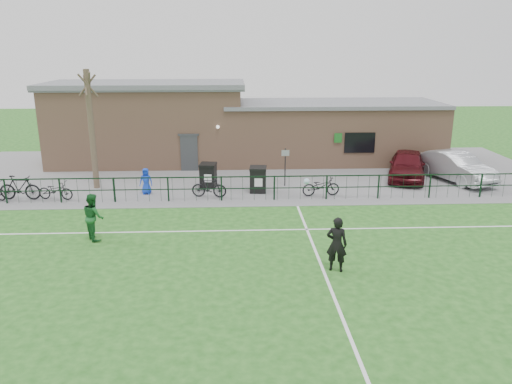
{
  "coord_description": "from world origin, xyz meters",
  "views": [
    {
      "loc": [
        -0.87,
        -14.64,
        7.1
      ],
      "look_at": [
        0.0,
        5.0,
        1.3
      ],
      "focal_mm": 35.0,
      "sensor_mm": 36.0,
      "label": 1
    }
  ],
  "objects_px": {
    "bare_tree": "(92,130)",
    "ball_ground": "(90,205)",
    "wheelie_bin_left": "(208,176)",
    "car_maroon": "(407,165)",
    "car_silver": "(455,166)",
    "bicycle_d": "(209,187)",
    "outfield_player": "(93,217)",
    "bicycle_c": "(56,190)",
    "sign_post": "(285,167)",
    "bicycle_e": "(321,186)",
    "spectator_child": "(146,181)",
    "wheelie_bin_right": "(258,180)",
    "bicycle_b": "(20,188)"
  },
  "relations": [
    {
      "from": "bicycle_e",
      "to": "sign_post",
      "type": "bearing_deg",
      "value": 34.99
    },
    {
      "from": "bicycle_d",
      "to": "bicycle_e",
      "type": "relative_size",
      "value": 0.93
    },
    {
      "from": "wheelie_bin_right",
      "to": "car_maroon",
      "type": "distance_m",
      "value": 8.55
    },
    {
      "from": "car_silver",
      "to": "bare_tree",
      "type": "bearing_deg",
      "value": 162.75
    },
    {
      "from": "bare_tree",
      "to": "wheelie_bin_left",
      "type": "bearing_deg",
      "value": -1.11
    },
    {
      "from": "outfield_player",
      "to": "sign_post",
      "type": "bearing_deg",
      "value": -80.17
    },
    {
      "from": "car_maroon",
      "to": "spectator_child",
      "type": "bearing_deg",
      "value": -150.82
    },
    {
      "from": "car_maroon",
      "to": "bicycle_e",
      "type": "bearing_deg",
      "value": -130.59
    },
    {
      "from": "bicycle_c",
      "to": "outfield_player",
      "type": "height_order",
      "value": "outfield_player"
    },
    {
      "from": "bicycle_b",
      "to": "bicycle_c",
      "type": "distance_m",
      "value": 1.67
    },
    {
      "from": "bare_tree",
      "to": "spectator_child",
      "type": "relative_size",
      "value": 4.62
    },
    {
      "from": "wheelie_bin_left",
      "to": "car_maroon",
      "type": "distance_m",
      "value": 10.88
    },
    {
      "from": "bicycle_b",
      "to": "wheelie_bin_right",
      "type": "bearing_deg",
      "value": -81.1
    },
    {
      "from": "bare_tree",
      "to": "bicycle_b",
      "type": "bearing_deg",
      "value": -147.5
    },
    {
      "from": "wheelie_bin_right",
      "to": "outfield_player",
      "type": "xyz_separation_m",
      "value": [
        -6.51,
        -6.07,
        0.29
      ]
    },
    {
      "from": "bicycle_b",
      "to": "bicycle_e",
      "type": "bearing_deg",
      "value": -85.46
    },
    {
      "from": "bicycle_c",
      "to": "ball_ground",
      "type": "height_order",
      "value": "bicycle_c"
    },
    {
      "from": "spectator_child",
      "to": "bicycle_d",
      "type": "bearing_deg",
      "value": -10.65
    },
    {
      "from": "car_maroon",
      "to": "bicycle_e",
      "type": "height_order",
      "value": "car_maroon"
    },
    {
      "from": "bare_tree",
      "to": "wheelie_bin_left",
      "type": "height_order",
      "value": "bare_tree"
    },
    {
      "from": "bare_tree",
      "to": "ball_ground",
      "type": "relative_size",
      "value": 27.14
    },
    {
      "from": "car_silver",
      "to": "bicycle_e",
      "type": "xyz_separation_m",
      "value": [
        -7.74,
        -2.51,
        -0.31
      ]
    },
    {
      "from": "car_silver",
      "to": "bicycle_d",
      "type": "xyz_separation_m",
      "value": [
        -13.19,
        -2.52,
        -0.28
      ]
    },
    {
      "from": "wheelie_bin_left",
      "to": "sign_post",
      "type": "xyz_separation_m",
      "value": [
        3.99,
        0.03,
        0.42
      ]
    },
    {
      "from": "bare_tree",
      "to": "bicycle_e",
      "type": "xyz_separation_m",
      "value": [
        11.33,
        -1.93,
        -2.5
      ]
    },
    {
      "from": "bare_tree",
      "to": "ball_ground",
      "type": "height_order",
      "value": "bare_tree"
    },
    {
      "from": "bicycle_c",
      "to": "car_silver",
      "type": "bearing_deg",
      "value": -73.27
    },
    {
      "from": "sign_post",
      "to": "wheelie_bin_right",
      "type": "bearing_deg",
      "value": -145.82
    },
    {
      "from": "bicycle_e",
      "to": "ball_ground",
      "type": "height_order",
      "value": "bicycle_e"
    },
    {
      "from": "bicycle_c",
      "to": "spectator_child",
      "type": "relative_size",
      "value": 1.31
    },
    {
      "from": "wheelie_bin_right",
      "to": "bicycle_c",
      "type": "distance_m",
      "value": 9.74
    },
    {
      "from": "outfield_player",
      "to": "ball_ground",
      "type": "distance_m",
      "value": 4.23
    },
    {
      "from": "bicycle_e",
      "to": "car_silver",
      "type": "bearing_deg",
      "value": -77.48
    },
    {
      "from": "car_maroon",
      "to": "bicycle_c",
      "type": "bearing_deg",
      "value": -150.57
    },
    {
      "from": "bicycle_b",
      "to": "bicycle_c",
      "type": "bearing_deg",
      "value": -86.52
    },
    {
      "from": "outfield_player",
      "to": "ball_ground",
      "type": "height_order",
      "value": "outfield_player"
    },
    {
      "from": "car_maroon",
      "to": "bicycle_d",
      "type": "xyz_separation_m",
      "value": [
        -10.69,
        -2.98,
        -0.27
      ]
    },
    {
      "from": "car_silver",
      "to": "outfield_player",
      "type": "height_order",
      "value": "outfield_player"
    },
    {
      "from": "wheelie_bin_left",
      "to": "outfield_player",
      "type": "distance_m",
      "value": 8.09
    },
    {
      "from": "spectator_child",
      "to": "wheelie_bin_right",
      "type": "bearing_deg",
      "value": 3.81
    },
    {
      "from": "spectator_child",
      "to": "ball_ground",
      "type": "bearing_deg",
      "value": -136.49
    },
    {
      "from": "car_maroon",
      "to": "spectator_child",
      "type": "distance_m",
      "value": 14.01
    },
    {
      "from": "wheelie_bin_left",
      "to": "bicycle_e",
      "type": "relative_size",
      "value": 0.63
    },
    {
      "from": "car_maroon",
      "to": "ball_ground",
      "type": "relative_size",
      "value": 20.82
    },
    {
      "from": "spectator_child",
      "to": "sign_post",
      "type": "bearing_deg",
      "value": 11.49
    },
    {
      "from": "outfield_player",
      "to": "car_silver",
      "type": "bearing_deg",
      "value": -97.66
    },
    {
      "from": "bicycle_e",
      "to": "spectator_child",
      "type": "height_order",
      "value": "spectator_child"
    },
    {
      "from": "car_silver",
      "to": "bicycle_c",
      "type": "bearing_deg",
      "value": 168.14
    },
    {
      "from": "bicycle_e",
      "to": "ball_ground",
      "type": "relative_size",
      "value": 8.3
    },
    {
      "from": "bicycle_c",
      "to": "bicycle_d",
      "type": "relative_size",
      "value": 1.0
    }
  ]
}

